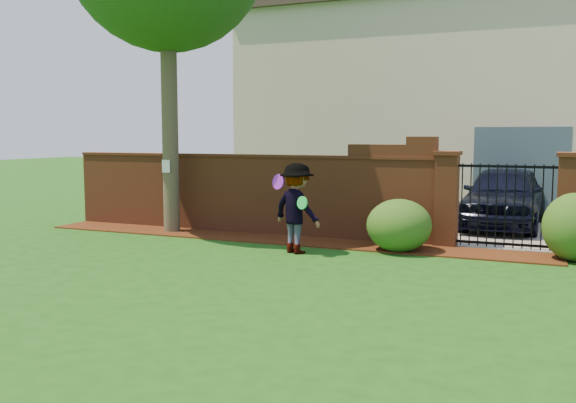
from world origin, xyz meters
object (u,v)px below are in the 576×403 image
at_px(car, 503,197).
at_px(man, 295,208).
at_px(frisbee_green, 302,203).
at_px(frisbee_purple, 278,182).

height_order(car, man, man).
bearing_deg(frisbee_green, frisbee_purple, 153.88).
relative_size(car, frisbee_purple, 14.72).
height_order(man, frisbee_green, man).
xyz_separation_m(man, frisbee_purple, (-0.36, 0.04, 0.48)).
bearing_deg(man, frisbee_green, 158.06).
bearing_deg(car, man, -122.50).
height_order(frisbee_purple, frisbee_green, frisbee_purple).
bearing_deg(man, car, -99.81).
distance_m(man, frisbee_green, 0.38).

